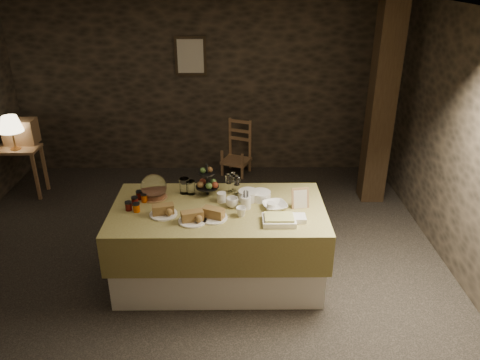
{
  "coord_description": "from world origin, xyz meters",
  "views": [
    {
      "loc": [
        0.49,
        -4.31,
        2.96
      ],
      "look_at": [
        0.53,
        0.2,
        0.85
      ],
      "focal_mm": 35.0,
      "sensor_mm": 36.0,
      "label": 1
    }
  ],
  "objects_px": {
    "console_table": "(16,157)",
    "table_lamp": "(10,124)",
    "chair": "(236,150)",
    "buffet_table": "(219,238)",
    "wine_rack": "(20,131)",
    "fruit_stand": "(208,183)",
    "timber_column": "(381,106)"
  },
  "relations": [
    {
      "from": "chair",
      "to": "fruit_stand",
      "type": "relative_size",
      "value": 1.91
    },
    {
      "from": "console_table",
      "to": "table_lamp",
      "type": "xyz_separation_m",
      "value": [
        0.05,
        -0.05,
        0.48
      ]
    },
    {
      "from": "buffet_table",
      "to": "timber_column",
      "type": "distance_m",
      "value": 2.83
    },
    {
      "from": "table_lamp",
      "to": "fruit_stand",
      "type": "distance_m",
      "value": 3.1
    },
    {
      "from": "table_lamp",
      "to": "chair",
      "type": "bearing_deg",
      "value": 15.15
    },
    {
      "from": "wine_rack",
      "to": "fruit_stand",
      "type": "xyz_separation_m",
      "value": [
        2.65,
        -1.84,
        0.08
      ]
    },
    {
      "from": "buffet_table",
      "to": "timber_column",
      "type": "relative_size",
      "value": 0.79
    },
    {
      "from": "console_table",
      "to": "table_lamp",
      "type": "height_order",
      "value": "table_lamp"
    },
    {
      "from": "wine_rack",
      "to": "chair",
      "type": "bearing_deg",
      "value": 10.9
    },
    {
      "from": "chair",
      "to": "table_lamp",
      "type": "bearing_deg",
      "value": -141.79
    },
    {
      "from": "fruit_stand",
      "to": "buffet_table",
      "type": "bearing_deg",
      "value": -67.64
    },
    {
      "from": "table_lamp",
      "to": "wine_rack",
      "type": "xyz_separation_m",
      "value": [
        0.0,
        0.23,
        -0.18
      ]
    },
    {
      "from": "wine_rack",
      "to": "chair",
      "type": "distance_m",
      "value": 3.04
    },
    {
      "from": "table_lamp",
      "to": "console_table",
      "type": "bearing_deg",
      "value": 135.0
    },
    {
      "from": "console_table",
      "to": "buffet_table",
      "type": "bearing_deg",
      "value": -34.49
    },
    {
      "from": "buffet_table",
      "to": "wine_rack",
      "type": "relative_size",
      "value": 4.91
    },
    {
      "from": "table_lamp",
      "to": "fruit_stand",
      "type": "xyz_separation_m",
      "value": [
        2.65,
        -1.61,
        -0.09
      ]
    },
    {
      "from": "console_table",
      "to": "table_lamp",
      "type": "bearing_deg",
      "value": -45.0
    },
    {
      "from": "buffet_table",
      "to": "table_lamp",
      "type": "height_order",
      "value": "table_lamp"
    },
    {
      "from": "wine_rack",
      "to": "buffet_table",
      "type": "bearing_deg",
      "value": -37.39
    },
    {
      "from": "console_table",
      "to": "chair",
      "type": "height_order",
      "value": "chair"
    },
    {
      "from": "chair",
      "to": "timber_column",
      "type": "bearing_deg",
      "value": -2.56
    },
    {
      "from": "console_table",
      "to": "table_lamp",
      "type": "distance_m",
      "value": 0.48
    },
    {
      "from": "console_table",
      "to": "wine_rack",
      "type": "distance_m",
      "value": 0.35
    },
    {
      "from": "buffet_table",
      "to": "wine_rack",
      "type": "distance_m",
      "value": 3.51
    },
    {
      "from": "table_lamp",
      "to": "timber_column",
      "type": "distance_m",
      "value": 4.8
    },
    {
      "from": "buffet_table",
      "to": "console_table",
      "type": "xyz_separation_m",
      "value": [
        -2.82,
        1.94,
        0.1
      ]
    },
    {
      "from": "console_table",
      "to": "fruit_stand",
      "type": "bearing_deg",
      "value": -31.53
    },
    {
      "from": "fruit_stand",
      "to": "console_table",
      "type": "bearing_deg",
      "value": 148.47
    },
    {
      "from": "table_lamp",
      "to": "fruit_stand",
      "type": "height_order",
      "value": "table_lamp"
    },
    {
      "from": "console_table",
      "to": "fruit_stand",
      "type": "relative_size",
      "value": 2.07
    },
    {
      "from": "buffet_table",
      "to": "fruit_stand",
      "type": "height_order",
      "value": "fruit_stand"
    }
  ]
}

